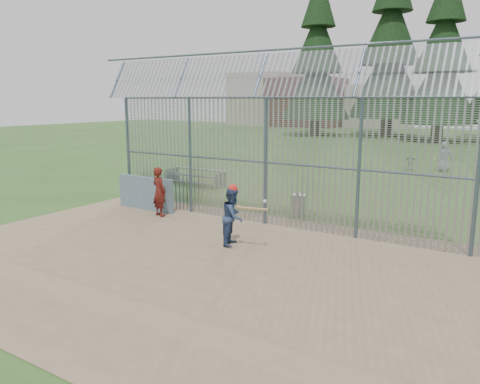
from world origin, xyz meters
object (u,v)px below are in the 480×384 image
Objects in this scene: onlooker at (159,192)px; trash_can at (298,205)px; batter at (233,217)px; dugout_wall at (146,193)px; bleacher at (195,177)px.

trash_can is (3.95, 2.62, -0.48)m from onlooker.
batter is 0.94× the size of onlooker.
dugout_wall is 0.83× the size of bleacher.
trash_can is 7.13m from bleacher.
dugout_wall reaches higher than bleacher.
onlooker reaches higher than trash_can.
batter is 4.01m from trash_can.
onlooker is 4.77m from trash_can.
onlooker is at bearing -146.40° from trash_can.
bleacher is at bearing 107.52° from dugout_wall.
bleacher is (-6.51, 6.75, -0.40)m from batter.
batter is at bearing -46.03° from bleacher.
dugout_wall is 5.47m from trash_can.
onlooker is at bearing 54.92° from batter.
batter is at bearing 175.65° from onlooker.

